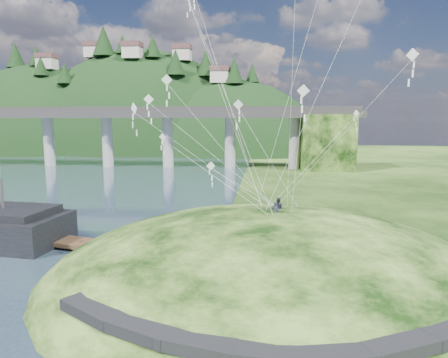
# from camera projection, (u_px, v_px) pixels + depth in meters

# --- Properties ---
(ground) EXTENTS (320.00, 320.00, 0.00)m
(ground) POSITION_uv_depth(u_px,v_px,m) (161.00, 285.00, 29.10)
(ground) COLOR black
(ground) RESTS_ON ground
(grass_hill) EXTENTS (36.00, 32.00, 13.00)m
(grass_hill) POSITION_uv_depth(u_px,v_px,m) (271.00, 297.00, 30.49)
(grass_hill) COLOR black
(grass_hill) RESTS_ON ground
(footpath) EXTENTS (22.29, 5.84, 0.83)m
(footpath) POSITION_uv_depth(u_px,v_px,m) (264.00, 336.00, 18.46)
(footpath) COLOR black
(footpath) RESTS_ON ground
(bridge) EXTENTS (160.00, 11.00, 15.00)m
(bridge) POSITION_uv_depth(u_px,v_px,m) (128.00, 128.00, 99.22)
(bridge) COLOR #2D2B2B
(bridge) RESTS_ON ground
(far_ridge) EXTENTS (153.00, 70.00, 94.50)m
(far_ridge) POSITION_uv_depth(u_px,v_px,m) (132.00, 169.00, 154.75)
(far_ridge) COLOR black
(far_ridge) RESTS_ON ground
(wooden_dock) EXTENTS (16.12, 6.51, 1.14)m
(wooden_dock) POSITION_uv_depth(u_px,v_px,m) (81.00, 244.00, 37.15)
(wooden_dock) COLOR #3B2518
(wooden_dock) RESTS_ON ground
(kite_flyers) EXTENTS (1.02, 2.00, 1.83)m
(kite_flyers) POSITION_uv_depth(u_px,v_px,m) (277.00, 198.00, 31.32)
(kite_flyers) COLOR #282835
(kite_flyers) RESTS_ON ground
(kite_swarm) EXTENTS (20.59, 12.97, 20.88)m
(kite_swarm) POSITION_uv_depth(u_px,v_px,m) (236.00, 57.00, 31.61)
(kite_swarm) COLOR silver
(kite_swarm) RESTS_ON ground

